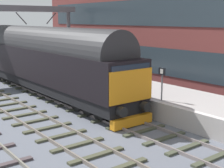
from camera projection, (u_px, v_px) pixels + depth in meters
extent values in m
plane|color=slate|center=(97.00, 113.00, 18.21)|extent=(140.00, 140.00, 0.00)
cube|color=gray|center=(87.00, 114.00, 17.76)|extent=(0.07, 60.00, 0.15)
cube|color=gray|center=(108.00, 110.00, 18.62)|extent=(0.07, 60.00, 0.15)
cube|color=#434736|center=(214.00, 158.00, 12.26)|extent=(2.50, 0.26, 0.09)
cube|color=#434736|center=(188.00, 147.00, 13.25)|extent=(2.50, 0.26, 0.09)
cube|color=#434736|center=(165.00, 138.00, 14.24)|extent=(2.50, 0.26, 0.09)
cube|color=#434736|center=(145.00, 131.00, 15.23)|extent=(2.50, 0.26, 0.09)
cube|color=#434736|center=(127.00, 124.00, 16.22)|extent=(2.50, 0.26, 0.09)
cube|color=#434736|center=(111.00, 118.00, 17.21)|extent=(2.50, 0.26, 0.09)
cube|color=#434736|center=(97.00, 112.00, 18.20)|extent=(2.50, 0.26, 0.09)
cube|color=#434736|center=(85.00, 108.00, 19.19)|extent=(2.50, 0.26, 0.09)
cube|color=#434736|center=(74.00, 103.00, 20.18)|extent=(2.50, 0.26, 0.09)
cube|color=#434736|center=(64.00, 99.00, 21.17)|extent=(2.50, 0.26, 0.09)
cube|color=#434736|center=(54.00, 96.00, 22.16)|extent=(2.50, 0.26, 0.09)
cube|color=#434736|center=(46.00, 92.00, 23.15)|extent=(2.50, 0.26, 0.09)
cube|color=#434736|center=(38.00, 89.00, 24.14)|extent=(2.50, 0.26, 0.09)
cube|color=#434736|center=(31.00, 87.00, 25.13)|extent=(2.50, 0.26, 0.09)
cube|color=#434736|center=(24.00, 84.00, 26.12)|extent=(2.50, 0.26, 0.09)
cube|color=#434736|center=(18.00, 82.00, 27.11)|extent=(2.50, 0.26, 0.09)
cube|color=#434736|center=(12.00, 80.00, 28.10)|extent=(2.50, 0.26, 0.09)
cube|color=#434736|center=(7.00, 77.00, 29.09)|extent=(2.50, 0.26, 0.09)
cube|color=#434736|center=(2.00, 76.00, 30.08)|extent=(2.50, 0.26, 0.09)
cube|color=slate|center=(28.00, 126.00, 15.72)|extent=(0.07, 60.00, 0.15)
cube|color=slate|center=(55.00, 121.00, 16.58)|extent=(0.07, 60.00, 0.15)
cube|color=#484935|center=(119.00, 168.00, 11.40)|extent=(2.50, 0.26, 0.09)
cube|color=#484935|center=(97.00, 155.00, 12.46)|extent=(2.50, 0.26, 0.09)
cube|color=#484935|center=(78.00, 145.00, 13.52)|extent=(2.50, 0.26, 0.09)
cube|color=#484935|center=(62.00, 136.00, 14.57)|extent=(2.50, 0.26, 0.09)
cube|color=#484935|center=(48.00, 128.00, 15.63)|extent=(2.50, 0.26, 0.09)
cube|color=#484935|center=(36.00, 121.00, 16.69)|extent=(2.50, 0.26, 0.09)
cube|color=#484935|center=(25.00, 115.00, 17.75)|extent=(2.50, 0.26, 0.09)
cube|color=#484935|center=(15.00, 109.00, 18.80)|extent=(2.50, 0.26, 0.09)
cube|color=#484935|center=(7.00, 105.00, 19.86)|extent=(2.50, 0.26, 0.09)
cube|color=#B4ADAB|center=(145.00, 95.00, 20.27)|extent=(4.00, 44.00, 1.00)
cube|color=white|center=(122.00, 92.00, 19.06)|extent=(0.30, 44.00, 0.01)
cube|color=#2B363E|center=(165.00, 62.00, 24.45)|extent=(0.06, 32.78, 2.05)
cube|color=#2B363E|center=(167.00, 12.00, 23.73)|extent=(0.06, 32.78, 2.05)
cube|color=black|center=(46.00, 82.00, 22.86)|extent=(2.56, 18.04, 0.60)
cube|color=black|center=(46.00, 63.00, 22.60)|extent=(2.70, 18.04, 2.10)
cylinder|color=#2D2C2E|center=(45.00, 45.00, 22.36)|extent=(2.56, 16.60, 2.57)
cube|color=orange|center=(131.00, 86.00, 15.60)|extent=(2.65, 0.08, 1.58)
cube|color=#232D3D|center=(131.00, 71.00, 15.47)|extent=(2.38, 0.04, 0.64)
cube|color=#232D3D|center=(63.00, 57.00, 23.36)|extent=(0.04, 12.63, 0.44)
cylinder|color=black|center=(122.00, 112.00, 15.20)|extent=(0.48, 0.35, 0.48)
cylinder|color=black|center=(145.00, 107.00, 16.10)|extent=(0.48, 0.35, 0.48)
cube|color=orange|center=(132.00, 121.00, 15.89)|extent=(2.43, 0.36, 0.47)
cylinder|color=black|center=(111.00, 109.00, 17.17)|extent=(1.64, 1.04, 1.04)
cylinder|color=black|center=(98.00, 105.00, 18.02)|extent=(1.64, 1.04, 1.04)
cylinder|color=black|center=(87.00, 101.00, 18.88)|extent=(1.64, 1.04, 1.04)
cylinder|color=black|center=(18.00, 76.00, 26.97)|extent=(1.64, 1.04, 1.04)
cylinder|color=black|center=(13.00, 74.00, 27.82)|extent=(1.64, 1.04, 1.04)
cylinder|color=black|center=(8.00, 73.00, 28.67)|extent=(1.64, 1.04, 1.04)
cylinder|color=slate|center=(162.00, 84.00, 16.90)|extent=(0.08, 0.08, 1.70)
cube|color=black|center=(162.00, 71.00, 16.75)|extent=(0.05, 0.44, 0.36)
cube|color=white|center=(162.00, 71.00, 16.73)|extent=(0.01, 0.20, 0.24)
cylinder|color=slate|center=(69.00, 42.00, 32.47)|extent=(0.36, 0.36, 5.84)
cylinder|color=slate|center=(21.00, 18.00, 29.11)|extent=(1.02, 0.10, 1.10)
cylinder|color=slate|center=(51.00, 18.00, 30.88)|extent=(1.05, 0.10, 1.07)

